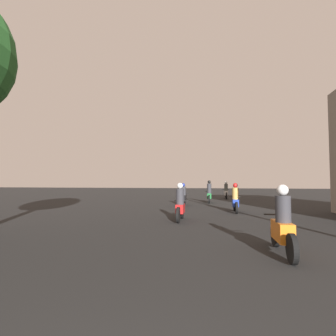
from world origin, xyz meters
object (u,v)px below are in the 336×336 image
object	(u,v)px
motorcycle_red	(180,205)
motorcycle_white	(226,192)
motorcycle_orange	(283,226)
motorcycle_black	(184,196)
motorcycle_green	(209,194)
motorcycle_blue	(235,200)

from	to	relation	value
motorcycle_red	motorcycle_white	bearing A→B (deg)	73.26
motorcycle_orange	motorcycle_red	world-z (taller)	motorcycle_red
motorcycle_red	motorcycle_orange	bearing A→B (deg)	-64.50
motorcycle_orange	motorcycle_black	size ratio (longest dim) A/B	1.03
motorcycle_orange	motorcycle_red	xyz separation A→B (m)	(-2.80, 4.48, 0.01)
motorcycle_orange	motorcycle_white	distance (m)	18.21
motorcycle_orange	motorcycle_red	bearing A→B (deg)	113.31
motorcycle_orange	motorcycle_green	world-z (taller)	motorcycle_green
motorcycle_black	motorcycle_white	world-z (taller)	motorcycle_white
motorcycle_orange	motorcycle_green	xyz separation A→B (m)	(-1.76, 13.70, 0.04)
motorcycle_black	motorcycle_green	bearing A→B (deg)	48.80
motorcycle_red	motorcycle_black	bearing A→B (deg)	88.68
motorcycle_green	motorcycle_white	xyz separation A→B (m)	(1.44, 4.50, -0.01)
motorcycle_black	motorcycle_green	world-z (taller)	motorcycle_green
motorcycle_green	motorcycle_blue	bearing A→B (deg)	-74.09
motorcycle_blue	motorcycle_green	xyz separation A→B (m)	(-1.40, 5.90, 0.04)
motorcycle_red	motorcycle_blue	xyz separation A→B (m)	(2.45, 3.33, -0.00)
motorcycle_black	motorcycle_green	xyz separation A→B (m)	(1.64, 2.59, 0.07)
motorcycle_orange	motorcycle_black	xyz separation A→B (m)	(-3.40, 11.11, -0.02)
motorcycle_green	motorcycle_white	distance (m)	4.73
motorcycle_black	motorcycle_blue	bearing A→B (deg)	-56.18
motorcycle_blue	motorcycle_green	world-z (taller)	motorcycle_green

